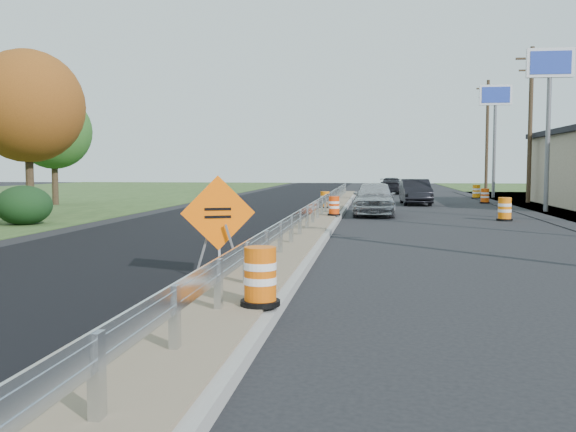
# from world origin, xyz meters

# --- Properties ---
(ground) EXTENTS (140.00, 140.00, 0.00)m
(ground) POSITION_xyz_m (0.00, 0.00, 0.00)
(ground) COLOR black
(ground) RESTS_ON ground
(milled_overlay) EXTENTS (7.20, 120.00, 0.01)m
(milled_overlay) POSITION_xyz_m (-4.40, 10.00, 0.01)
(milled_overlay) COLOR black
(milled_overlay) RESTS_ON ground
(median) EXTENTS (1.60, 55.00, 0.23)m
(median) POSITION_xyz_m (0.00, 8.00, 0.11)
(median) COLOR gray
(median) RESTS_ON ground
(guardrail) EXTENTS (0.10, 46.15, 0.72)m
(guardrail) POSITION_xyz_m (0.00, 9.00, 0.73)
(guardrail) COLOR silver
(guardrail) RESTS_ON median
(pylon_sign_mid) EXTENTS (2.20, 0.30, 7.90)m
(pylon_sign_mid) POSITION_xyz_m (10.50, 16.00, 6.48)
(pylon_sign_mid) COLOR slate
(pylon_sign_mid) RESTS_ON ground
(pylon_sign_north) EXTENTS (2.20, 0.30, 7.90)m
(pylon_sign_north) POSITION_xyz_m (10.50, 30.00, 6.48)
(pylon_sign_north) COLOR slate
(pylon_sign_north) RESTS_ON ground
(utility_pole_nmid) EXTENTS (1.90, 0.26, 9.40)m
(utility_pole_nmid) POSITION_xyz_m (11.50, 24.00, 4.93)
(utility_pole_nmid) COLOR #473523
(utility_pole_nmid) RESTS_ON ground
(utility_pole_north) EXTENTS (1.90, 0.26, 9.40)m
(utility_pole_north) POSITION_xyz_m (11.50, 39.00, 4.93)
(utility_pole_north) COLOR #473523
(utility_pole_north) RESTS_ON ground
(hedge_north) EXTENTS (2.09, 2.09, 1.52)m
(hedge_north) POSITION_xyz_m (-11.00, 6.00, 0.76)
(hedge_north) COLOR black
(hedge_north) RESTS_ON ground
(tree_near_red) EXTENTS (4.95, 4.95, 7.35)m
(tree_near_red) POSITION_xyz_m (-13.00, 10.00, 4.86)
(tree_near_red) COLOR #473523
(tree_near_red) RESTS_ON ground
(tree_near_back) EXTENTS (4.29, 4.29, 6.37)m
(tree_near_back) POSITION_xyz_m (-16.00, 18.00, 4.21)
(tree_near_back) COLOR #473523
(tree_near_back) RESTS_ON ground
(caution_sign) EXTENTS (1.39, 0.62, 2.05)m
(caution_sign) POSITION_xyz_m (-0.90, -4.34, 0.52)
(caution_sign) COLOR white
(caution_sign) RESTS_ON ground
(barrel_median_near) EXTENTS (0.58, 0.58, 0.85)m
(barrel_median_near) POSITION_xyz_m (0.55, -7.74, 0.64)
(barrel_median_near) COLOR black
(barrel_median_near) RESTS_ON median
(barrel_median_mid) EXTENTS (0.53, 0.53, 0.78)m
(barrel_median_mid) POSITION_xyz_m (0.55, 9.38, 0.61)
(barrel_median_mid) COLOR black
(barrel_median_mid) RESTS_ON median
(barrel_median_far) EXTENTS (0.54, 0.54, 0.79)m
(barrel_median_far) POSITION_xyz_m (-0.18, 14.11, 0.61)
(barrel_median_far) COLOR black
(barrel_median_far) RESTS_ON median
(barrel_shoulder_near) EXTENTS (0.65, 0.65, 0.96)m
(barrel_shoulder_near) POSITION_xyz_m (7.48, 10.47, 0.46)
(barrel_shoulder_near) COLOR black
(barrel_shoulder_near) RESTS_ON ground
(barrel_shoulder_mid) EXTENTS (0.61, 0.61, 0.90)m
(barrel_shoulder_mid) POSITION_xyz_m (8.81, 23.22, 0.43)
(barrel_shoulder_mid) COLOR black
(barrel_shoulder_mid) RESTS_ON ground
(barrel_shoulder_far) EXTENTS (0.65, 0.65, 0.96)m
(barrel_shoulder_far) POSITION_xyz_m (9.20, 29.06, 0.46)
(barrel_shoulder_far) COLOR black
(barrel_shoulder_far) RESTS_ON ground
(car_silver) EXTENTS (1.93, 4.65, 1.58)m
(car_silver) POSITION_xyz_m (2.18, 12.76, 0.79)
(car_silver) COLOR #ACACB1
(car_silver) RESTS_ON ground
(car_dark_mid) EXTENTS (1.76, 4.57, 1.49)m
(car_dark_mid) POSITION_xyz_m (4.57, 21.47, 0.74)
(car_dark_mid) COLOR black
(car_dark_mid) RESTS_ON ground
(car_dark_far) EXTENTS (2.18, 4.67, 1.32)m
(car_dark_far) POSITION_xyz_m (3.58, 36.25, 0.66)
(car_dark_far) COLOR black
(car_dark_far) RESTS_ON ground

